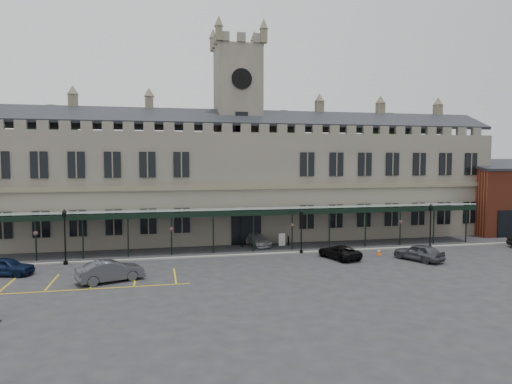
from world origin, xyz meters
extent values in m
plane|color=#272729|center=(0.00, 0.00, 0.00)|extent=(140.00, 140.00, 0.00)
cube|color=#605A50|center=(0.00, 16.00, 6.00)|extent=(60.00, 10.00, 12.00)
cube|color=brown|center=(0.00, 10.82, 6.20)|extent=(60.00, 0.35, 0.50)
cube|color=black|center=(0.00, 13.50, 13.80)|extent=(60.00, 4.77, 2.20)
cube|color=black|center=(0.00, 18.50, 13.80)|extent=(60.00, 4.77, 2.20)
cube|color=black|center=(0.00, 10.90, 1.90)|extent=(3.20, 0.18, 3.80)
cube|color=#605A50|center=(0.00, 16.00, 11.00)|extent=(5.00, 5.00, 22.00)
cylinder|color=silver|center=(0.00, 13.44, 18.00)|extent=(2.20, 0.12, 2.20)
cylinder|color=black|center=(0.00, 13.37, 18.00)|extent=(2.30, 0.04, 2.30)
cube|color=black|center=(0.00, 13.44, 13.00)|extent=(1.40, 0.12, 2.80)
cube|color=#8C9E93|center=(0.00, 9.00, 4.10)|extent=(50.00, 4.00, 0.40)
cube|color=black|center=(0.00, 7.00, 3.85)|extent=(50.00, 0.18, 0.50)
cube|color=maroon|center=(34.00, 13.00, 4.00)|extent=(12.00, 8.00, 8.00)
cube|color=black|center=(34.00, 13.00, 8.50)|extent=(12.40, 8.36, 1.47)
cube|color=gray|center=(0.00, 5.50, 0.06)|extent=(60.00, 0.40, 0.12)
cylinder|color=#332314|center=(-22.00, 25.00, 6.00)|extent=(0.70, 0.70, 12.00)
sphere|color=black|center=(-22.00, 25.00, 13.00)|extent=(6.00, 6.00, 6.00)
cylinder|color=#332314|center=(8.00, 25.00, 6.00)|extent=(0.70, 0.70, 12.00)
sphere|color=black|center=(8.00, 25.00, 13.00)|extent=(6.00, 6.00, 6.00)
cylinder|color=#332314|center=(24.00, 25.00, 6.00)|extent=(0.70, 0.70, 12.00)
sphere|color=black|center=(24.00, 25.00, 13.00)|extent=(6.00, 6.00, 6.00)
cylinder|color=black|center=(-17.14, 5.05, 0.16)|extent=(0.38, 0.38, 0.31)
cylinder|color=black|center=(-17.14, 5.05, 2.09)|extent=(0.13, 0.13, 4.17)
cube|color=black|center=(-17.14, 5.05, 4.33)|extent=(0.29, 0.29, 0.42)
cone|color=black|center=(-17.14, 5.05, 4.69)|extent=(0.46, 0.46, 0.31)
cylinder|color=black|center=(4.37, 5.37, 0.14)|extent=(0.34, 0.34, 0.28)
cylinder|color=black|center=(4.37, 5.37, 1.87)|extent=(0.11, 0.11, 3.75)
cube|color=black|center=(4.37, 5.37, 3.89)|extent=(0.26, 0.26, 0.37)
cone|color=black|center=(4.37, 5.37, 4.22)|extent=(0.41, 0.41, 0.28)
cylinder|color=black|center=(18.04, 4.83, 0.15)|extent=(0.36, 0.36, 0.30)
cylinder|color=black|center=(18.04, 4.83, 1.99)|extent=(0.12, 0.12, 3.98)
cube|color=black|center=(18.04, 4.83, 4.13)|extent=(0.28, 0.28, 0.40)
cone|color=black|center=(18.04, 4.83, 4.48)|extent=(0.44, 0.44, 0.30)
cube|color=#ED5507|center=(11.35, 2.93, 0.02)|extent=(0.34, 0.34, 0.04)
cone|color=#ED5507|center=(11.35, 2.93, 0.31)|extent=(0.39, 0.39, 0.62)
cylinder|color=silver|center=(11.35, 2.93, 0.40)|extent=(0.26, 0.26, 0.09)
cylinder|color=black|center=(3.57, 9.49, 0.27)|extent=(0.07, 0.07, 0.55)
cube|color=silver|center=(3.57, 9.49, 0.66)|extent=(0.75, 0.25, 1.31)
cylinder|color=black|center=(-0.65, 9.64, 0.42)|extent=(0.15, 0.15, 0.85)
cylinder|color=black|center=(4.29, 9.51, 0.49)|extent=(0.17, 0.17, 0.98)
imported|color=#0B1833|center=(-21.00, 2.00, 0.73)|extent=(4.54, 2.64, 1.45)
imported|color=#3D3F45|center=(-12.75, -1.61, 0.80)|extent=(5.15, 3.37, 1.60)
imported|color=#93969A|center=(1.00, 10.00, 0.63)|extent=(2.70, 4.65, 1.27)
imported|color=black|center=(7.00, 2.24, 0.62)|extent=(3.32, 4.91, 1.25)
imported|color=#3D3F45|center=(13.72, -0.03, 0.76)|extent=(3.60, 4.81, 1.52)
camera|label=1|loc=(-9.24, -36.62, 9.05)|focal=32.00mm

